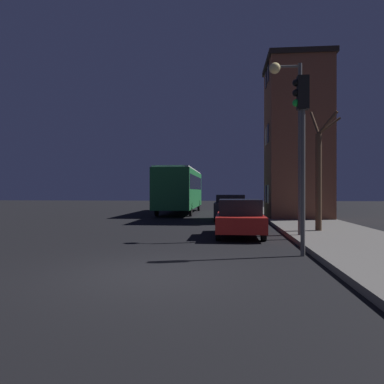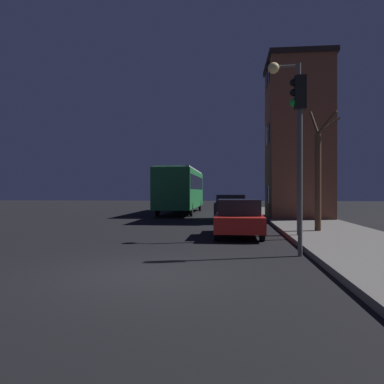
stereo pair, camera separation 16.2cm
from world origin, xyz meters
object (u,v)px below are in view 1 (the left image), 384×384
Objects in this scene: streetlamp at (291,118)px; bare_tree at (319,174)px; bus at (180,187)px; car_mid_lane at (230,207)px; traffic_light at (302,128)px; car_near_lane at (240,217)px.

streetlamp reaches higher than bare_tree.
bus reaches higher than car_mid_lane.
bare_tree is at bearing -62.00° from bus.
bus is (-5.74, 19.14, -1.39)m from traffic_light.
bus is at bearing 106.68° from traffic_light.
traffic_light is at bearing -73.32° from bus.
bus is 15.56m from car_near_lane.
bus is 2.74× the size of car_near_lane.
bus reaches higher than car_near_lane.
bare_tree is (1.68, 5.19, -1.02)m from traffic_light.
traffic_light is 1.18× the size of car_near_lane.
bus is (-7.42, 13.96, -0.37)m from bare_tree.
car_mid_lane reaches higher than car_near_lane.
car_near_lane is at bearing 160.66° from streetlamp.
traffic_light is 1.23× the size of car_mid_lane.
streetlamp is at bearing -130.85° from bare_tree.
traffic_light is at bearing -81.28° from car_mid_lane.
bare_tree reaches higher than traffic_light.
car_near_lane is 7.69m from car_mid_lane.
streetlamp is 2.90m from bare_tree.
bare_tree is 1.19× the size of car_near_lane.
streetlamp is 1.53× the size of car_near_lane.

